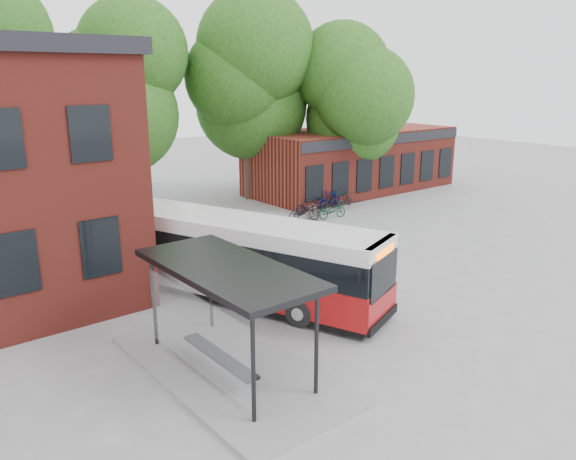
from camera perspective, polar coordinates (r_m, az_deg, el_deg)
ground at (r=18.32m, az=4.31°, el=-8.46°), size 100.00×100.00×0.00m
shop_row at (r=37.65m, az=6.55°, el=7.09°), size 14.00×6.20×4.00m
bus_shelter at (r=14.47m, az=-6.08°, el=-8.97°), size 3.60×7.00×2.90m
bike_rail at (r=31.24m, az=4.24°, el=2.04°), size 5.20×0.10×0.38m
tree_1 at (r=31.81m, az=-15.84°, el=10.89°), size 7.92×7.92×10.40m
tree_2 at (r=34.32m, az=-4.18°, el=12.22°), size 7.92×7.92×11.00m
tree_3 at (r=34.54m, az=6.70°, el=10.75°), size 7.04×7.04×9.28m
city_bus at (r=19.26m, az=-5.47°, el=-2.84°), size 6.01×11.06×2.78m
bicycle_0 at (r=29.50m, az=1.64°, el=1.78°), size 1.78×1.14×0.88m
bicycle_1 at (r=29.05m, az=2.49°, el=1.65°), size 1.68×0.95×0.97m
bicycle_2 at (r=30.07m, az=4.53°, el=2.01°), size 1.76×0.75×0.90m
bicycle_3 at (r=30.88m, az=2.12°, el=2.46°), size 1.64×0.83×0.95m
bicycle_4 at (r=31.92m, az=4.16°, el=2.83°), size 1.86×1.15×0.92m
bicycle_5 at (r=32.22m, az=4.24°, el=3.08°), size 1.80×0.61×1.06m
bicycle_6 at (r=32.82m, az=5.83°, el=3.04°), size 1.63×0.97×0.81m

